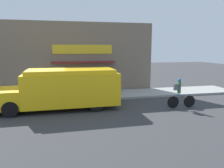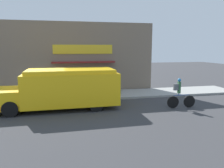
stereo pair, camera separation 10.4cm
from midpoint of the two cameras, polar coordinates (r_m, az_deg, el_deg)
ground_plane at (r=14.18m, az=-16.87°, el=-4.84°), size 70.00×70.00×0.00m
sidewalk at (r=15.52m, az=-16.47°, el=-3.35°), size 28.00×2.79×0.14m
storefront at (r=16.71m, az=-16.25°, el=6.50°), size 16.24×0.79×5.31m
school_bus at (r=12.52m, az=-12.65°, el=-1.14°), size 7.00×2.86×2.22m
cyclist at (r=12.98m, az=17.48°, el=-2.57°), size 1.69×0.21×1.70m
trash_bin at (r=16.04m, az=-18.46°, el=-1.11°), size 0.47×0.47×0.92m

